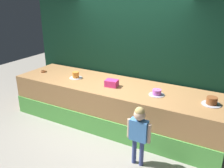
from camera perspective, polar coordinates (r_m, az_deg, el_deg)
ground_plane at (r=4.78m, az=-3.03°, el=-12.22°), size 12.00×12.00×0.00m
stage_platform at (r=5.01m, az=0.43°, el=-4.87°), size 4.37×1.20×0.87m
curtain_backdrop at (r=5.30m, az=4.09°, el=6.69°), size 4.94×0.08×2.64m
child_figure at (r=3.76m, az=6.43°, el=-10.44°), size 0.39×0.18×1.02m
pink_box at (r=4.74m, az=-0.09°, el=0.21°), size 0.26×0.22×0.13m
donut at (r=5.86m, az=-15.97°, el=2.93°), size 0.14×0.14×0.03m
cake_left at (r=5.27m, az=-8.63°, el=2.02°), size 0.28×0.28×0.14m
cake_center at (r=4.41m, az=10.60°, el=-2.04°), size 0.29×0.29×0.14m
cake_right at (r=4.30m, az=22.64°, el=-3.83°), size 0.32×0.32×0.13m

